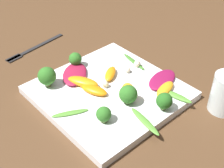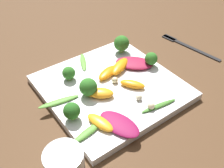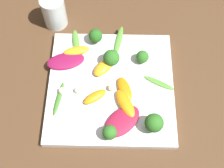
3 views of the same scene
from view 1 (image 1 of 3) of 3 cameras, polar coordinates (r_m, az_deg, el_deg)
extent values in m
plane|color=#4C331E|center=(0.74, -0.56, -2.10)|extent=(2.40, 2.40, 0.00)
cube|color=white|center=(0.73, -0.56, -1.54)|extent=(0.30, 0.30, 0.02)
cube|color=#262628|center=(0.94, -13.71, 6.64)|extent=(0.04, 0.20, 0.01)
cube|color=#262628|center=(0.90, -17.48, 4.60)|extent=(0.03, 0.05, 0.01)
ellipsoid|color=maroon|center=(0.77, -6.83, 1.85)|extent=(0.11, 0.11, 0.01)
ellipsoid|color=maroon|center=(0.75, 9.16, 0.80)|extent=(0.07, 0.10, 0.01)
ellipsoid|color=orange|center=(0.73, -5.36, 0.40)|extent=(0.08, 0.06, 0.02)
ellipsoid|color=orange|center=(0.76, -0.30, 1.89)|extent=(0.05, 0.06, 0.02)
ellipsoid|color=orange|center=(0.72, 9.67, -0.92)|extent=(0.04, 0.07, 0.01)
ellipsoid|color=orange|center=(0.70, 2.97, -1.36)|extent=(0.07, 0.06, 0.02)
ellipsoid|color=orange|center=(0.71, -3.32, -1.06)|extent=(0.07, 0.05, 0.02)
cylinder|color=#84AD5B|center=(0.64, -1.51, -6.41)|extent=(0.02, 0.02, 0.01)
sphere|color=#2D6B23|center=(0.63, -1.53, -5.52)|extent=(0.03, 0.03, 0.03)
cylinder|color=#84AD5B|center=(0.68, 9.40, -4.09)|extent=(0.01, 0.01, 0.01)
sphere|color=#26601E|center=(0.67, 9.54, -3.04)|extent=(0.04, 0.04, 0.04)
cylinder|color=#84AD5B|center=(0.75, -11.63, 0.21)|extent=(0.01, 0.01, 0.02)
sphere|color=#2D6B23|center=(0.73, -11.82, 1.45)|extent=(0.04, 0.04, 0.04)
cylinder|color=#84AD5B|center=(0.80, -6.65, 3.65)|extent=(0.01, 0.01, 0.01)
sphere|color=#2D6B23|center=(0.79, -6.73, 4.59)|extent=(0.03, 0.03, 0.03)
cylinder|color=#7A9E51|center=(0.69, 2.99, -2.97)|extent=(0.01, 0.01, 0.01)
sphere|color=#2D6B23|center=(0.67, 3.03, -1.84)|extent=(0.04, 0.04, 0.04)
ellipsoid|color=#518E33|center=(0.64, 6.02, -6.78)|extent=(0.09, 0.03, 0.01)
ellipsoid|color=#518E33|center=(0.67, -7.67, -5.29)|extent=(0.05, 0.08, 0.00)
ellipsoid|color=#518E33|center=(0.71, 11.65, -2.13)|extent=(0.08, 0.03, 0.01)
ellipsoid|color=#3D7528|center=(0.81, 4.03, 4.10)|extent=(0.09, 0.03, 0.01)
sphere|color=beige|center=(0.77, 2.87, 2.58)|extent=(0.01, 0.01, 0.01)
sphere|color=beige|center=(0.73, -1.06, -0.01)|extent=(0.02, 0.02, 0.02)
sphere|color=beige|center=(0.80, 4.65, 3.73)|extent=(0.02, 0.02, 0.02)
camera|label=2|loc=(0.78, 42.30, 26.15)|focal=42.00mm
camera|label=3|loc=(0.88, -25.81, 49.52)|focal=50.00mm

